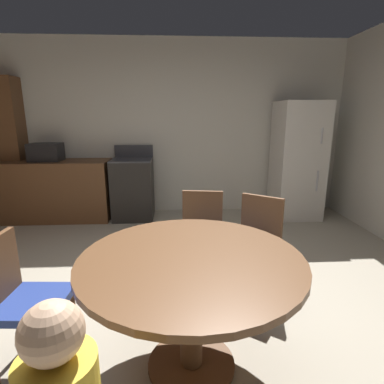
{
  "coord_description": "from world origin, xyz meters",
  "views": [
    {
      "loc": [
        0.1,
        -2.02,
        1.56
      ],
      "look_at": [
        0.26,
        0.77,
        0.85
      ],
      "focal_mm": 28.51,
      "sensor_mm": 36.0,
      "label": 1
    }
  ],
  "objects": [
    {
      "name": "refrigerator",
      "position": [
        1.97,
        2.53,
        0.88
      ],
      "size": [
        0.68,
        0.68,
        1.76
      ],
      "color": "silver",
      "rests_on": "ground"
    },
    {
      "name": "wall_back",
      "position": [
        0.0,
        2.98,
        1.35
      ],
      "size": [
        5.85,
        0.12,
        2.7
      ],
      "primitive_type": "cube",
      "color": "beige",
      "rests_on": "ground"
    },
    {
      "name": "chair_west",
      "position": [
        -0.84,
        -0.34,
        0.5
      ],
      "size": [
        0.42,
        0.42,
        0.87
      ],
      "rotation": [
        0.0,
        0.0,
        6.22
      ],
      "color": "brown",
      "rests_on": "ground"
    },
    {
      "name": "pantry_column",
      "position": [
        -2.4,
        2.76,
        1.05
      ],
      "size": [
        0.44,
        0.36,
        2.1
      ],
      "primitive_type": "cube",
      "color": "brown",
      "rests_on": "ground"
    },
    {
      "name": "chair_northeast",
      "position": [
        0.8,
        0.43,
        0.5
      ],
      "size": [
        0.56,
        0.56,
        0.87
      ],
      "rotation": [
        0.0,
        0.0,
        4.08
      ],
      "color": "brown",
      "rests_on": "ground"
    },
    {
      "name": "ground_plane",
      "position": [
        0.0,
        0.0,
        0.0
      ],
      "size": [
        14.0,
        14.0,
        0.0
      ],
      "primitive_type": "plane",
      "color": "#A89E89"
    },
    {
      "name": "oven_range",
      "position": [
        -0.55,
        2.58,
        0.47
      ],
      "size": [
        0.6,
        0.6,
        1.1
      ],
      "color": "black",
      "rests_on": "ground"
    },
    {
      "name": "kitchen_counter",
      "position": [
        -1.76,
        2.58,
        0.45
      ],
      "size": [
        1.72,
        0.6,
        0.9
      ],
      "primitive_type": "cube",
      "color": "brown",
      "rests_on": "ground"
    },
    {
      "name": "dining_table",
      "position": [
        0.19,
        -0.4,
        0.61
      ],
      "size": [
        1.31,
        1.31,
        0.76
      ],
      "color": "brown",
      "rests_on": "ground"
    },
    {
      "name": "chair_north",
      "position": [
        0.34,
        0.62,
        0.5
      ],
      "size": [
        0.45,
        0.45,
        0.87
      ],
      "rotation": [
        0.0,
        0.0,
        4.57
      ],
      "color": "brown",
      "rests_on": "ground"
    },
    {
      "name": "microwave",
      "position": [
        -1.8,
        2.58,
        1.03
      ],
      "size": [
        0.44,
        0.32,
        0.26
      ],
      "primitive_type": "cube",
      "color": "black",
      "rests_on": "kitchen_counter"
    }
  ]
}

